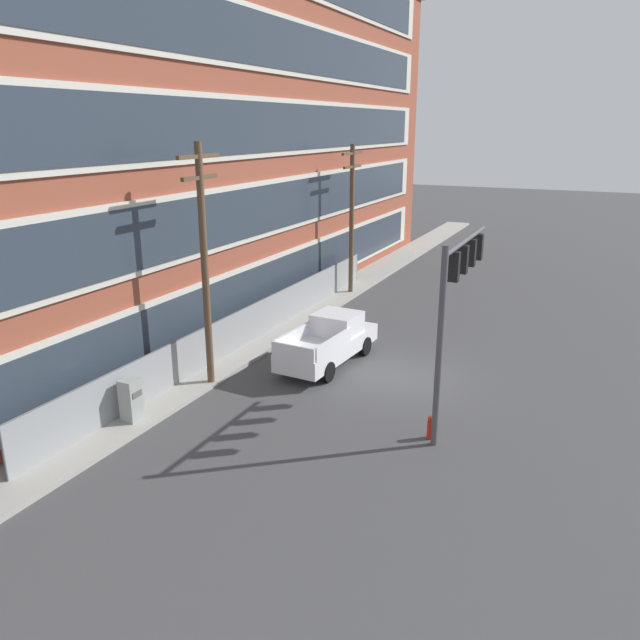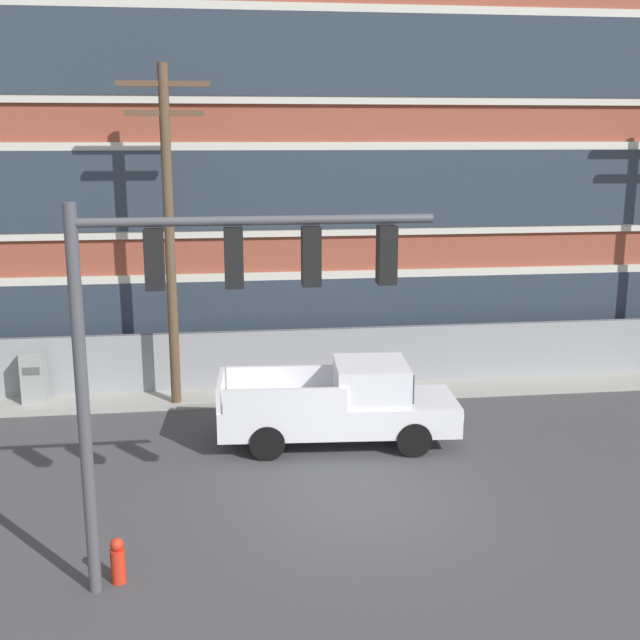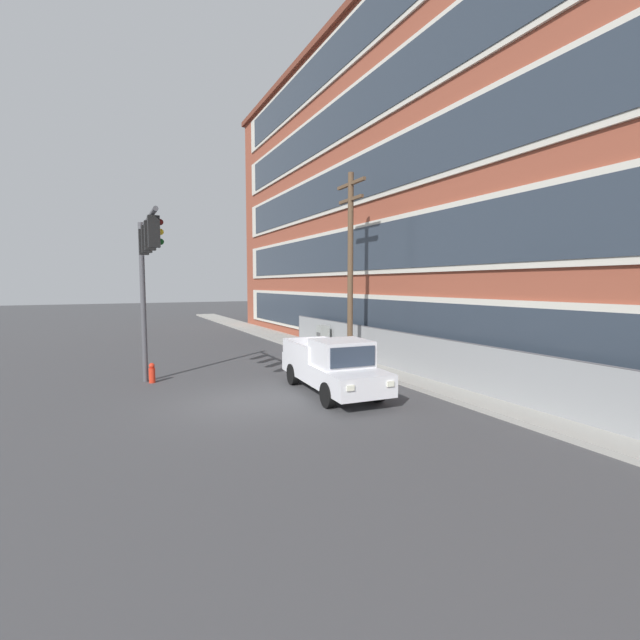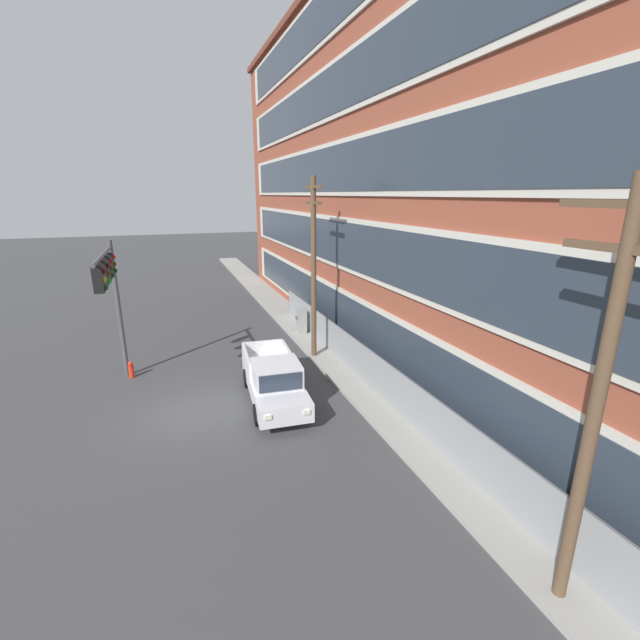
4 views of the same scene
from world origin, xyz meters
TOP-DOWN VIEW (x-y plane):
  - ground_plane at (0.00, 0.00)m, footprint 160.00×160.00m
  - sidewalk_building_side at (0.00, 7.27)m, footprint 80.00×2.13m
  - brick_mill_building at (0.77, 14.14)m, footprint 53.91×12.22m
  - chain_link_fence at (0.74, 7.45)m, footprint 25.38×0.06m
  - traffic_signal_mast at (-2.90, -2.38)m, footprint 5.46×0.43m
  - pickup_truck_white at (0.20, 3.35)m, footprint 5.71×2.30m
  - utility_pole_near_corner at (-3.82, 6.43)m, footprint 2.29×0.26m
  - utility_pole_midblock at (10.68, 6.74)m, footprint 2.74×0.26m
  - electrical_cabinet at (-7.56, 6.92)m, footprint 0.62×0.55m
  - fire_hydrant at (-4.39, -2.18)m, footprint 0.24×0.24m

SIDE VIEW (x-z plane):
  - ground_plane at x=0.00m, z-range 0.00..0.00m
  - sidewalk_building_side at x=0.00m, z-range 0.00..0.16m
  - fire_hydrant at x=-4.39m, z-range -0.01..0.77m
  - electrical_cabinet at x=-7.56m, z-range 0.00..1.57m
  - chain_link_fence at x=0.74m, z-range 0.02..1.84m
  - pickup_truck_white at x=0.20m, z-range -0.05..1.92m
  - traffic_signal_mast at x=-2.90m, z-range 1.52..7.71m
  - utility_pole_midblock at x=10.68m, z-range 0.50..8.90m
  - utility_pole_near_corner at x=-3.82m, z-range 0.44..9.30m
  - brick_mill_building at x=0.77m, z-range 0.01..18.59m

